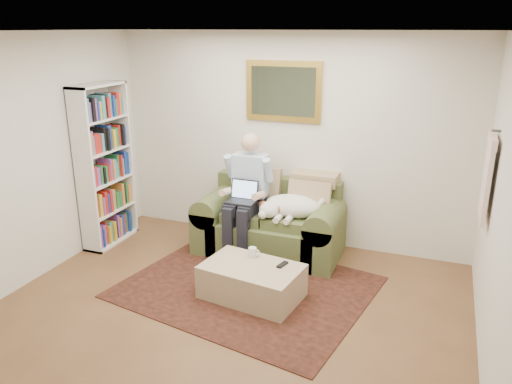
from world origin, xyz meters
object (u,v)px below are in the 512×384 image
Objects in this scene: sofa at (270,229)px; ottoman at (252,282)px; sleeping_dog at (293,206)px; bookshelf at (104,166)px; laptop at (243,196)px; coffee_mug at (252,252)px; seated_man at (245,197)px.

sofa is 1.13m from ottoman.
sleeping_dog is 0.36× the size of bookshelf.
sleeping_dog is (0.57, 0.14, -0.10)m from laptop.
sofa reaches higher than sleeping_dog.
laptop reaches higher than ottoman.
ottoman is (0.46, -0.88, -0.58)m from laptop.
bookshelf is at bearing -173.38° from laptop.
laptop is 1.15m from ottoman.
laptop is 0.59m from sleeping_dog.
sofa is 0.86× the size of bookshelf.
laptop reaches higher than coffee_mug.
laptop is at bearing 6.62° from bookshelf.
seated_man is 1.80m from bookshelf.
seated_man is at bearing -148.55° from sofa.
sofa reaches higher than ottoman.
sofa is 0.48m from sleeping_dog.
sleeping_dog is at bearing -15.74° from sofa.
bookshelf reaches higher than coffee_mug.
laptop is 0.17× the size of bookshelf.
seated_man is at bearing -172.87° from sleeping_dog.
sofa is 1.78× the size of ottoman.
sleeping_dog is at bearing 83.88° from ottoman.
sleeping_dog is 1.13m from ottoman.
ottoman is at bearing -17.00° from bookshelf.
ottoman is 0.31m from coffee_mug.
ottoman is 0.49× the size of bookshelf.
seated_man reaches higher than laptop.
seated_man reaches higher than sleeping_dog.
coffee_mug is (0.13, -0.90, 0.11)m from sofa.
laptop is at bearing -166.36° from sleeping_dog.
coffee_mug is at bearing -81.97° from sofa.
sleeping_dog reaches higher than ottoman.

